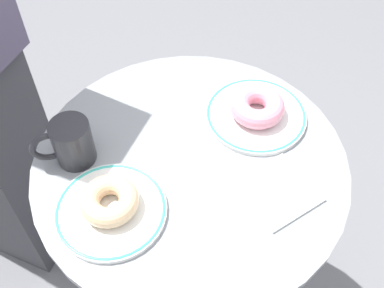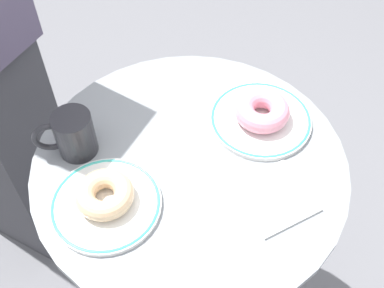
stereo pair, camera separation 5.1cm
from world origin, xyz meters
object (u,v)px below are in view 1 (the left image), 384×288
(plate_left, at_px, (111,210))
(plate_right, at_px, (256,115))
(donut_glazed, at_px, (109,201))
(paper_napkin, at_px, (278,191))
(coffee_mug, at_px, (71,143))
(cafe_table, at_px, (191,225))
(donut_pink_frosted, at_px, (257,106))

(plate_left, relative_size, plate_right, 0.96)
(plate_right, relative_size, donut_glazed, 1.99)
(plate_right, xyz_separation_m, donut_glazed, (-0.37, 0.07, 0.02))
(paper_napkin, height_order, coffee_mug, coffee_mug)
(donut_glazed, height_order, paper_napkin, donut_glazed)
(plate_left, relative_size, coffee_mug, 1.83)
(donut_glazed, relative_size, paper_napkin, 0.85)
(cafe_table, distance_m, paper_napkin, 0.32)
(plate_right, bearing_deg, donut_glazed, 169.73)
(donut_glazed, relative_size, donut_pink_frosted, 0.94)
(plate_left, xyz_separation_m, donut_glazed, (0.00, 0.00, 0.02))
(plate_right, height_order, donut_glazed, donut_glazed)
(cafe_table, distance_m, plate_left, 0.33)
(plate_left, height_order, plate_right, same)
(cafe_table, relative_size, donut_pink_frosted, 6.30)
(cafe_table, distance_m, plate_right, 0.33)
(plate_right, relative_size, paper_napkin, 1.69)
(cafe_table, height_order, coffee_mug, coffee_mug)
(paper_napkin, relative_size, coffee_mug, 1.13)
(cafe_table, xyz_separation_m, plate_right, (0.19, -0.03, 0.27))
(plate_left, distance_m, coffee_mug, 0.16)
(plate_right, xyz_separation_m, coffee_mug, (-0.33, 0.21, 0.04))
(donut_glazed, bearing_deg, plate_right, -10.27)
(plate_left, bearing_deg, plate_right, -9.50)
(donut_glazed, xyz_separation_m, paper_napkin, (0.24, -0.21, -0.03))
(donut_pink_frosted, bearing_deg, plate_right, -90.00)
(cafe_table, xyz_separation_m, coffee_mug, (-0.15, 0.18, 0.31))
(cafe_table, relative_size, donut_glazed, 6.73)
(paper_napkin, bearing_deg, coffee_mug, 119.32)
(plate_right, distance_m, donut_pink_frosted, 0.03)
(plate_right, xyz_separation_m, donut_pink_frosted, (0.00, 0.00, 0.03))
(coffee_mug, bearing_deg, plate_left, -104.73)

